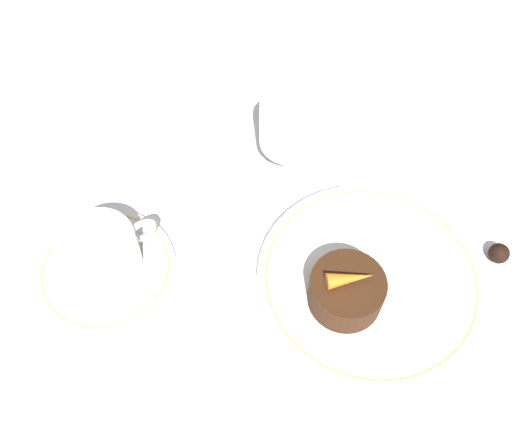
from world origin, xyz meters
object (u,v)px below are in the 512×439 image
(fork, at_px, (481,194))
(coffee_cup, at_px, (100,254))
(dinner_plate, at_px, (370,280))
(dessert_cake, at_px, (346,291))
(wine_glass, at_px, (292,127))

(fork, bearing_deg, coffee_cup, 159.80)
(coffee_cup, height_order, fork, coffee_cup)
(dinner_plate, xyz_separation_m, dessert_cake, (-0.04, -0.00, 0.03))
(coffee_cup, relative_size, fork, 0.58)
(wine_glass, bearing_deg, dessert_cake, -108.02)
(coffee_cup, xyz_separation_m, fork, (0.43, -0.16, -0.04))
(coffee_cup, xyz_separation_m, dessert_cake, (0.20, -0.18, -0.01))
(dinner_plate, relative_size, fork, 1.30)
(dessert_cake, bearing_deg, coffee_cup, 137.62)
(coffee_cup, height_order, wine_glass, wine_glass)
(fork, relative_size, dessert_cake, 2.42)
(dinner_plate, distance_m, fork, 0.19)
(dinner_plate, distance_m, wine_glass, 0.20)
(wine_glass, xyz_separation_m, fork, (0.17, -0.17, -0.07))
(dinner_plate, distance_m, coffee_cup, 0.30)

